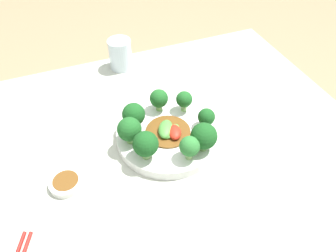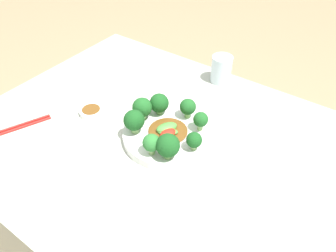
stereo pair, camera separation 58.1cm
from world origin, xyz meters
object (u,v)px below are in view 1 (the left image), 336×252
(broccoli_northwest, at_px, (204,136))
(drinking_glass, at_px, (120,54))
(broccoli_west, at_px, (206,116))
(broccoli_south, at_px, (159,99))
(plate, at_px, (168,135))
(stirfry_center, at_px, (169,131))
(broccoli_northeast, at_px, (146,144))
(broccoli_east, at_px, (129,130))
(broccoli_southeast, at_px, (134,115))
(broccoli_north, at_px, (190,147))
(sauce_dish, at_px, (66,182))
(broccoli_southwest, at_px, (184,100))

(broccoli_northwest, distance_m, drinking_glass, 0.42)
(broccoli_northwest, relative_size, broccoli_west, 1.35)
(broccoli_south, bearing_deg, drinking_glass, -83.31)
(plate, height_order, stirfry_center, stirfry_center)
(broccoli_northeast, distance_m, drinking_glass, 0.39)
(broccoli_northeast, bearing_deg, broccoli_east, -71.77)
(plate, relative_size, broccoli_southeast, 3.87)
(drinking_glass, bearing_deg, broccoli_west, 107.88)
(broccoli_south, bearing_deg, plate, 84.09)
(broccoli_west, distance_m, broccoli_east, 0.18)
(broccoli_south, bearing_deg, broccoli_northeast, 59.25)
(broccoli_northeast, bearing_deg, broccoli_north, 156.69)
(broccoli_west, bearing_deg, broccoli_north, 44.96)
(broccoli_northeast, bearing_deg, broccoli_west, -166.26)
(broccoli_northeast, distance_m, broccoli_southeast, 0.10)
(broccoli_southeast, relative_size, stirfry_center, 0.60)
(broccoli_northwest, height_order, broccoli_south, broccoli_northwest)
(plate, relative_size, drinking_glass, 2.71)
(broccoli_northeast, bearing_deg, drinking_glass, -97.53)
(stirfry_center, bearing_deg, broccoli_east, -5.25)
(broccoli_southeast, height_order, stirfry_center, broccoli_southeast)
(plate, bearing_deg, broccoli_southeast, -37.20)
(plate, height_order, broccoli_northwest, broccoli_northwest)
(sauce_dish, bearing_deg, broccoli_south, -153.68)
(plate, xyz_separation_m, stirfry_center, (-0.00, 0.00, 0.02))
(plate, relative_size, broccoli_northeast, 3.56)
(broccoli_east, bearing_deg, stirfry_center, 174.75)
(sauce_dish, bearing_deg, stirfry_center, -170.76)
(broccoli_south, bearing_deg, broccoli_north, 91.79)
(plate, xyz_separation_m, broccoli_southwest, (-0.07, -0.06, 0.05))
(broccoli_south, height_order, broccoli_southeast, broccoli_southeast)
(broccoli_southeast, bearing_deg, broccoli_northwest, 133.59)
(plate, relative_size, broccoli_south, 4.15)
(broccoli_south, relative_size, broccoli_southeast, 0.93)
(broccoli_south, bearing_deg, broccoli_southwest, 156.02)
(broccoli_southeast, bearing_deg, drinking_glass, -99.16)
(broccoli_west, height_order, sauce_dish, broccoli_west)
(plate, distance_m, stirfry_center, 0.02)
(broccoli_northwest, relative_size, stirfry_center, 0.65)
(broccoli_southwest, height_order, broccoli_north, broccoli_north)
(broccoli_northwest, distance_m, broccoli_west, 0.07)
(drinking_glass, bearing_deg, broccoli_south, 96.69)
(broccoli_north, height_order, broccoli_west, broccoli_north)
(broccoli_northwest, height_order, broccoli_west, broccoli_northwest)
(plate, distance_m, drinking_glass, 0.34)
(broccoli_southwest, height_order, broccoli_east, broccoli_east)
(broccoli_northeast, relative_size, broccoli_south, 1.17)
(plate, xyz_separation_m, broccoli_east, (0.09, -0.00, 0.05))
(broccoli_south, relative_size, broccoli_east, 0.89)
(broccoli_north, bearing_deg, broccoli_southwest, -109.38)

